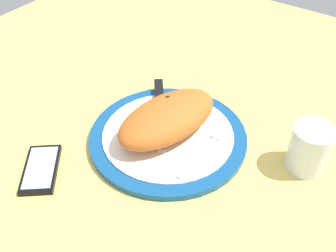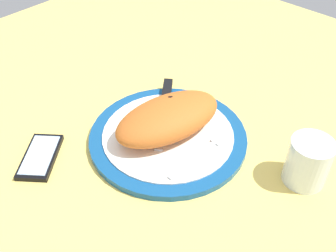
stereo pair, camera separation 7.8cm
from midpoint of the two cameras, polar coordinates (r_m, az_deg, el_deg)
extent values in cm
cube|color=#EACC60|center=(81.48, 2.74, -2.86)|extent=(150.00, 150.00, 3.00)
cylinder|color=navy|center=(79.97, 2.79, -1.73)|extent=(31.88, 31.88, 1.38)
cylinder|color=white|center=(79.40, 2.81, -1.29)|extent=(26.49, 26.49, 0.30)
ellipsoid|color=#C16023|center=(77.85, 2.90, 1.04)|extent=(25.07, 16.93, 6.56)
ellipsoid|color=black|center=(74.03, 1.26, 1.26)|extent=(2.18, 1.94, 0.63)
ellipsoid|color=black|center=(75.31, 2.84, 2.16)|extent=(2.46, 2.29, 0.79)
ellipsoid|color=black|center=(78.13, 3.29, 3.68)|extent=(2.78, 2.65, 0.87)
cube|color=silver|center=(74.14, 6.61, -5.05)|extent=(12.67, 1.18, 0.40)
cube|color=silver|center=(79.20, 10.40, -1.86)|extent=(4.05, 2.29, 0.40)
cube|color=silver|center=(80.66, 1.87, -0.11)|extent=(12.20, 9.99, 0.40)
cube|color=black|center=(89.29, 2.33, 4.91)|extent=(8.01, 6.85, 1.20)
cube|color=black|center=(78.95, -15.34, -4.45)|extent=(13.05, 12.22, 1.00)
cube|color=silver|center=(78.55, -15.42, -4.15)|extent=(11.37, 10.61, 0.16)
cylinder|color=silver|center=(75.32, 22.43, -4.95)|extent=(7.67, 7.67, 9.08)
cylinder|color=silver|center=(77.19, 21.91, -6.37)|extent=(7.06, 7.06, 3.19)
camera|label=1|loc=(0.04, -87.13, 2.52)|focal=42.14mm
camera|label=2|loc=(0.04, 92.87, -2.52)|focal=42.14mm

